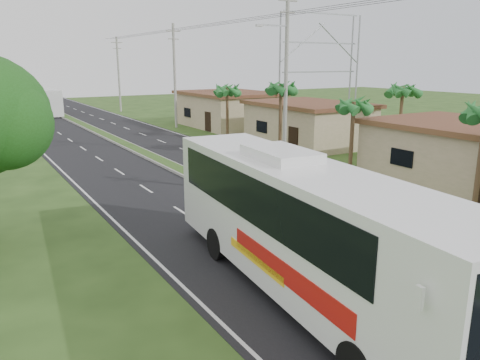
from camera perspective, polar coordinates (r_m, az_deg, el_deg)
ground at (r=17.21m, az=18.64°, el=-10.77°), size 180.00×180.00×0.00m
road_asphalt at (r=32.98m, az=-8.68°, el=1.72°), size 14.00×160.00×0.02m
median_strip at (r=32.96m, az=-8.69°, el=1.88°), size 1.20×160.00×0.18m
lane_edge_left at (r=31.12m, az=-20.12°, el=0.23°), size 0.12×160.00×0.01m
lane_edge_right at (r=36.02m, az=1.19°, el=2.92°), size 0.12×160.00×0.01m
shop_mid at (r=41.57m, az=8.29°, el=6.89°), size 7.60×10.60×3.67m
shop_far at (r=53.04m, az=-1.44°, el=8.66°), size 8.60×11.60×3.82m
palm_verge_b at (r=30.85m, az=13.68°, el=8.81°), size 2.40×2.40×5.05m
palm_verge_c at (r=35.73m, az=5.01°, el=11.06°), size 2.40×2.40×5.85m
palm_verge_d at (r=43.59m, az=-1.58°, el=10.91°), size 2.40×2.40×5.25m
palm_behind_shop at (r=38.80m, az=19.24°, el=10.31°), size 2.40×2.40×5.65m
utility_pole_b at (r=34.69m, az=5.60°, el=12.83°), size 3.20×0.28×12.00m
utility_pole_c at (r=52.13m, az=-7.97°, el=12.56°), size 1.60×0.28×11.00m
utility_pole_d at (r=70.92m, az=-14.58°, el=12.45°), size 1.60×0.28×10.50m
billboard_lattice at (r=52.52m, az=9.75°, el=13.76°), size 10.18×1.18×12.07m
coach_bus_main at (r=14.28m, az=7.48°, el=-4.87°), size 4.13×13.78×4.39m
coach_bus_far at (r=70.51m, az=-22.95°, el=9.00°), size 3.08×12.20×3.53m
motorcyclist at (r=17.03m, az=10.04°, el=-7.35°), size 1.63×0.97×2.28m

